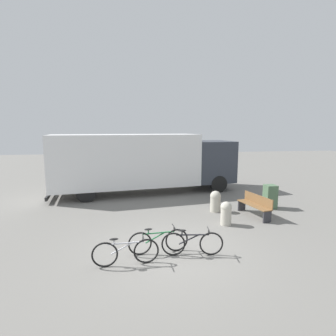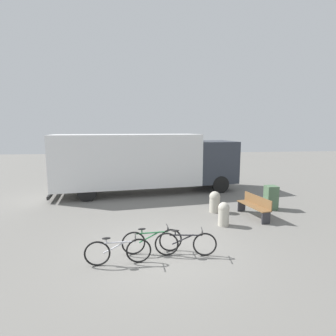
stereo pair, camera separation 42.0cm
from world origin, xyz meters
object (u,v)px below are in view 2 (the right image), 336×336
at_px(delivery_truck, 145,161).
at_px(bollard_far_bench, 215,201).
at_px(bicycle_near, 118,251).
at_px(utility_box, 271,198).
at_px(bicycle_middle, 152,241).
at_px(bicycle_far, 186,243).
at_px(park_bench, 255,205).
at_px(bollard_near_bench, 224,213).

distance_m(delivery_truck, bollard_far_bench, 4.78).
bearing_deg(bicycle_near, utility_box, 30.31).
relative_size(bicycle_near, bicycle_middle, 1.00).
bearing_deg(bicycle_far, park_bench, 48.08).
relative_size(delivery_truck, bicycle_far, 5.94).
relative_size(bollard_near_bench, bollard_far_bench, 0.97).
xyz_separation_m(bollard_near_bench, utility_box, (2.60, 1.64, 0.05)).
xyz_separation_m(bicycle_near, bicycle_middle, (0.88, 0.52, 0.00)).
xyz_separation_m(park_bench, utility_box, (1.12, 0.89, 0.04)).
xyz_separation_m(park_bench, bicycle_middle, (-4.08, -2.53, -0.11)).
bearing_deg(bollard_near_bench, bicycle_near, -146.53).
height_order(delivery_truck, bollard_far_bench, delivery_truck).
height_order(bollard_near_bench, utility_box, utility_box).
bearing_deg(bicycle_near, park_bench, 28.95).
height_order(delivery_truck, bollard_near_bench, delivery_truck).
height_order(bicycle_near, utility_box, utility_box).
relative_size(park_bench, bicycle_near, 1.01).
bearing_deg(bollard_far_bench, bicycle_middle, -129.60).
xyz_separation_m(bicycle_near, bollard_far_bench, (3.60, 3.81, 0.12)).
height_order(bicycle_middle, bollard_far_bench, bollard_far_bench).
relative_size(delivery_truck, bollard_far_bench, 11.35).
bearing_deg(delivery_truck, bicycle_near, -104.26).
bearing_deg(delivery_truck, park_bench, -55.32).
relative_size(bicycle_near, bollard_near_bench, 1.97).
bearing_deg(bollard_near_bench, bicycle_middle, -145.64).
distance_m(bicycle_far, bollard_far_bench, 4.00).
xyz_separation_m(park_bench, bollard_near_bench, (-1.48, -0.75, -0.01)).
height_order(delivery_truck, park_bench, delivery_truck).
bearing_deg(bicycle_far, bollard_near_bench, 56.83).
bearing_deg(utility_box, bicycle_middle, -146.65).
xyz_separation_m(bicycle_far, utility_box, (4.32, 3.69, 0.16)).
bearing_deg(bicycle_far, bollard_far_bench, 69.57).
relative_size(park_bench, utility_box, 1.68).
height_order(park_bench, bicycle_middle, park_bench).
relative_size(bicycle_middle, bollard_near_bench, 1.97).
height_order(park_bench, bicycle_far, park_bench).
distance_m(bicycle_middle, bicycle_far, 0.92).
bearing_deg(bicycle_far, utility_box, 47.42).
bearing_deg(park_bench, bollard_near_bench, 105.66).
height_order(bicycle_middle, utility_box, utility_box).
bearing_deg(delivery_truck, utility_box, -42.23).
relative_size(park_bench, bollard_near_bench, 2.00).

